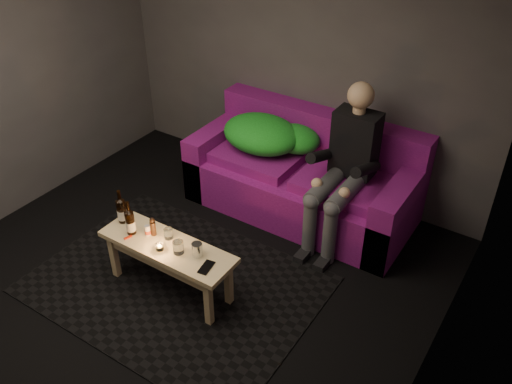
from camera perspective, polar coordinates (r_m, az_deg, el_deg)
floor at (r=4.51m, az=-10.77°, el=-11.48°), size 4.50×4.50×0.00m
room at (r=3.84m, az=-8.65°, el=10.22°), size 4.50×4.50×4.50m
rug at (r=4.63m, az=-8.43°, el=-9.58°), size 2.30×1.68×0.01m
sofa at (r=5.27m, az=5.10°, el=1.43°), size 2.15×0.97×0.93m
green_blanket at (r=5.26m, az=1.28°, el=6.06°), size 0.95×0.65×0.32m
person at (r=4.75m, az=9.37°, el=2.89°), size 0.39×0.89×1.44m
coffee_table at (r=4.35m, az=-9.27°, el=-6.34°), size 1.15×0.37×0.47m
beer_bottle_a at (r=4.54m, az=-13.97°, el=-1.89°), size 0.08×0.08×0.31m
beer_bottle_b at (r=4.40m, az=-13.11°, el=-3.07°), size 0.08×0.08×0.30m
salt_shaker at (r=4.39m, az=-11.34°, el=-3.99°), size 0.05×0.05×0.09m
pepper_mill at (r=4.37m, az=-10.78°, el=-3.79°), size 0.06×0.06×0.12m
tumbler_back at (r=4.33m, az=-9.20°, el=-4.34°), size 0.09×0.09×0.08m
tealight at (r=4.24m, az=-10.12°, el=-5.72°), size 0.06×0.06×0.05m
tumbler_front at (r=4.18m, az=-8.17°, el=-5.77°), size 0.09×0.09×0.10m
steel_cup at (r=4.13m, az=-6.21°, el=-6.05°), size 0.10×0.10×0.11m
smartphone at (r=4.05m, az=-5.25°, el=-7.91°), size 0.10×0.16×0.01m
red_lighter at (r=4.42m, az=-13.33°, el=-4.67°), size 0.04×0.07×0.01m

